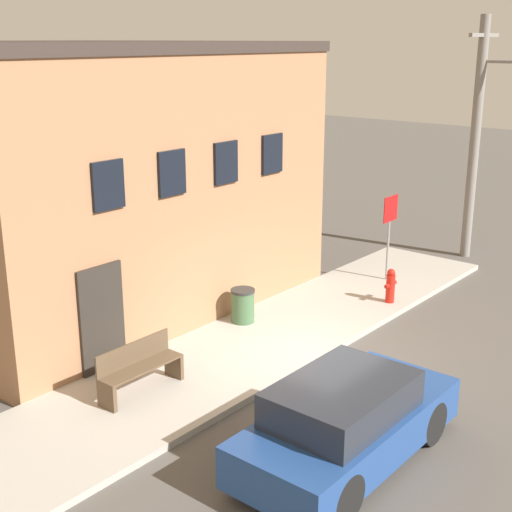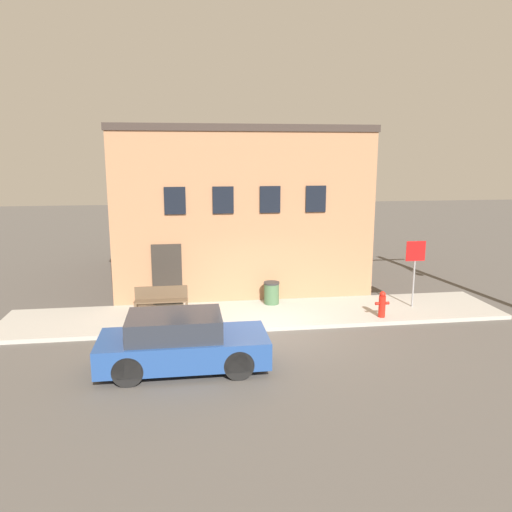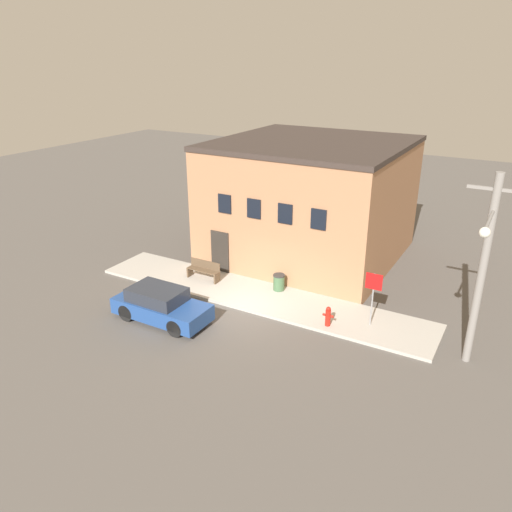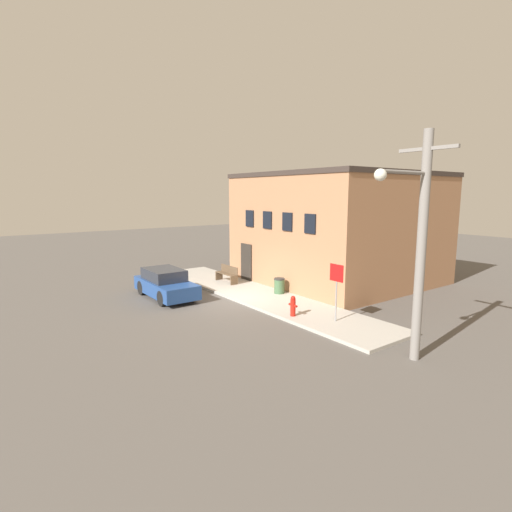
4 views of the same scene
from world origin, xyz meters
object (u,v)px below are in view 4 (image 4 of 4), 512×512
object	(u,v)px
parked_car	(165,284)
fire_hydrant	(293,306)
bench	(227,274)
utility_pole	(419,240)
stop_sign	(336,282)
trash_bin	(279,286)

from	to	relation	value
parked_car	fire_hydrant	bearing A→B (deg)	23.90
parked_car	bench	bearing A→B (deg)	99.25
utility_pole	parked_car	bearing A→B (deg)	-165.25
bench	utility_pole	size ratio (longest dim) A/B	0.24
bench	utility_pole	bearing A→B (deg)	-4.51
bench	utility_pole	distance (m)	12.45
stop_sign	trash_bin	world-z (taller)	stop_sign
fire_hydrant	trash_bin	world-z (taller)	fire_hydrant
bench	parked_car	distance (m)	4.00
parked_car	utility_pole	bearing A→B (deg)	14.75
stop_sign	parked_car	world-z (taller)	stop_sign
bench	utility_pole	xyz separation A→B (m)	(12.02, -0.95, 3.09)
fire_hydrant	utility_pole	distance (m)	6.05
stop_sign	parked_car	size ratio (longest dim) A/B	0.55
stop_sign	utility_pole	size ratio (longest dim) A/B	0.33
utility_pole	fire_hydrant	bearing A→B (deg)	-177.30
trash_bin	utility_pole	bearing A→B (deg)	-11.32
fire_hydrant	bench	world-z (taller)	bench
fire_hydrant	stop_sign	size ratio (longest dim) A/B	0.37
bench	trash_bin	bearing A→B (deg)	11.15
bench	trash_bin	size ratio (longest dim) A/B	2.19
utility_pole	stop_sign	bearing A→B (deg)	169.84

